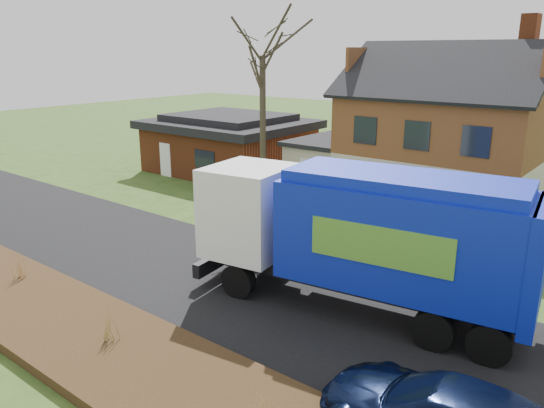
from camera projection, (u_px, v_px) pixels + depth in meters
The scene contains 10 objects.
ground at pixel (230, 282), 18.24m from camera, with size 120.00×120.00×0.00m, color #2C4C19.
road at pixel (230, 281), 18.24m from camera, with size 80.00×7.00×0.02m, color black.
mulch_verge at pixel (96, 342), 14.21m from camera, with size 80.00×3.50×0.30m, color #311D10.
main_house at pixel (437, 125), 26.70m from camera, with size 12.95×8.95×9.26m.
ranch_house at pixel (229, 143), 34.67m from camera, with size 9.80×8.20×3.70m.
garbage_truck at pixel (365, 232), 15.56m from camera, with size 10.51×4.13×4.38m.
silver_sedan at pixel (285, 231), 20.83m from camera, with size 1.76×5.06×1.67m, color #B0B3B9.
tree_front_west at pixel (262, 32), 25.39m from camera, with size 3.47×3.47×10.31m.
grass_clump_west at pixel (18, 266), 17.73m from camera, with size 0.31×0.26×0.82m.
grass_clump_mid at pixel (109, 326), 13.88m from camera, with size 0.31×0.25×0.85m.
Camera 1 is at (11.53, -12.26, 7.67)m, focal length 35.00 mm.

